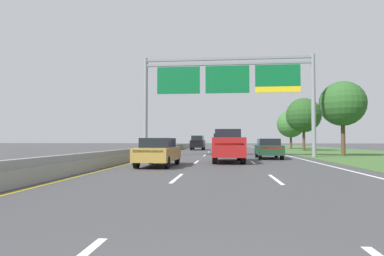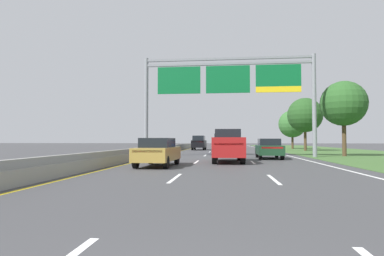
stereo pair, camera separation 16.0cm
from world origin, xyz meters
name	(u,v)px [view 1 (the left image)]	position (x,y,z in m)	size (l,w,h in m)	color
ground_plane	(224,153)	(0.00, 35.00, 0.00)	(220.00, 220.00, 0.00)	#3D3D3F
lane_striping	(224,153)	(0.00, 34.54, 0.00)	(11.96, 106.00, 0.01)	white
grass_verge_right	(351,153)	(13.95, 35.00, 0.01)	(14.00, 110.00, 0.02)	#3D602D
median_barrier_concrete	(167,150)	(-6.60, 35.00, 0.35)	(0.60, 110.00, 0.85)	gray
overhead_sign_gantry	(227,85)	(0.30, 26.29, 6.35)	(15.06, 0.42, 8.89)	gray
pickup_truck_red	(228,146)	(0.24, 19.70, 1.07)	(2.05, 5.42, 2.20)	maroon
car_darkgreen_right_lane_sedan	(268,148)	(3.48, 23.92, 0.82)	(1.91, 4.44, 1.57)	#193D23
car_navy_centre_lane_sedan	(223,145)	(-0.13, 41.33, 0.82)	(1.84, 4.41, 1.57)	#161E47
car_blue_centre_lane_suv	(222,143)	(-0.18, 32.16, 1.10)	(2.01, 4.74, 2.11)	navy
car_gold_left_lane_sedan	(158,152)	(-3.68, 15.83, 0.82)	(1.95, 4.45, 1.57)	#A38438
car_black_left_lane_suv	(198,143)	(-3.84, 45.40, 1.10)	(1.95, 4.72, 2.11)	black
roadside_tree_mid	(343,104)	(10.67, 28.09, 4.74)	(4.04, 4.04, 6.78)	#4C3823
roadside_tree_far	(304,115)	(10.85, 42.77, 4.85)	(4.69, 4.69, 7.21)	#4C3823
roadside_tree_distant	(291,124)	(11.23, 52.90, 4.16)	(4.55, 4.55, 6.45)	#4C3823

